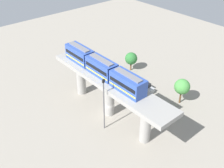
{
  "coord_description": "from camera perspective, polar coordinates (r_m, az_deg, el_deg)",
  "views": [
    {
      "loc": [
        -25.65,
        -30.75,
        33.18
      ],
      "look_at": [
        2.5,
        2.17,
        4.76
      ],
      "focal_mm": 42.15,
      "sensor_mm": 36.0,
      "label": 1
    }
  ],
  "objects": [
    {
      "name": "parked_car_orange",
      "position": [
        52.19,
        9.36,
        -5.69
      ],
      "size": [
        1.92,
        4.25,
        1.76
      ],
      "rotation": [
        0.0,
        0.0,
        0.03
      ],
      "color": "orange",
      "rests_on": "ground"
    },
    {
      "name": "tree_near_viaduct",
      "position": [
        54.31,
        14.96,
        -0.58
      ],
      "size": [
        3.17,
        3.17,
        5.55
      ],
      "color": "brown",
      "rests_on": "ground"
    },
    {
      "name": "viaduct",
      "position": [
        48.41,
        -0.58,
        -0.92
      ],
      "size": [
        5.2,
        28.85,
        7.94
      ],
      "color": "#999691",
      "rests_on": "ground"
    },
    {
      "name": "train",
      "position": [
        47.99,
        -2.27,
        3.64
      ],
      "size": [
        2.64,
        20.5,
        3.24
      ],
      "color": "#2D4CA5",
      "rests_on": "viaduct"
    },
    {
      "name": "tree_mid_lot",
      "position": [
        64.58,
        4.17,
        5.52
      ],
      "size": [
        3.02,
        3.02,
        4.74
      ],
      "color": "brown",
      "rests_on": "ground"
    },
    {
      "name": "ground_plane",
      "position": [
        52.0,
        -0.55,
        -6.38
      ],
      "size": [
        120.0,
        120.0,
        0.0
      ],
      "primitive_type": "plane",
      "color": "gray"
    },
    {
      "name": "parked_car_white",
      "position": [
        57.87,
        1.73,
        -0.84
      ],
      "size": [
        2.44,
        4.43,
        1.76
      ],
      "rotation": [
        0.0,
        0.0,
        -0.16
      ],
      "color": "white",
      "rests_on": "ground"
    },
    {
      "name": "signal_post",
      "position": [
        45.14,
        -1.78,
        -4.09
      ],
      "size": [
        0.44,
        0.28,
        10.54
      ],
      "color": "#4C4C51",
      "rests_on": "ground"
    },
    {
      "name": "parked_car_silver",
      "position": [
        58.59,
        7.16,
        -0.64
      ],
      "size": [
        2.0,
        4.28,
        1.76
      ],
      "rotation": [
        0.0,
        0.0,
        0.05
      ],
      "color": "#B2B5BA",
      "rests_on": "ground"
    }
  ]
}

